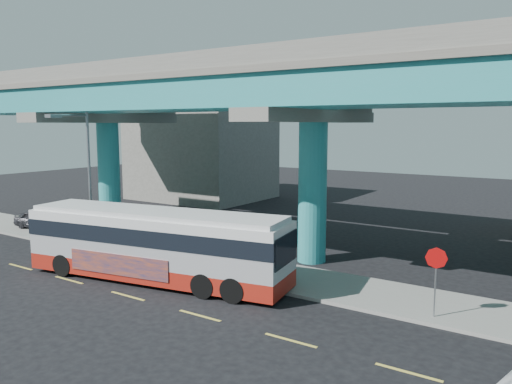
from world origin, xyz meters
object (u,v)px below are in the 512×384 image
Objects in this scene: transit_bus at (156,242)px; stop_sign at (436,267)px; parked_car at (39,219)px; street_lamp at (80,161)px.

transit_bus reaches higher than stop_sign.
stop_sign is at bearing 0.64° from transit_bus.
stop_sign reaches higher than parked_car.
parked_car is 27.06m from stop_sign.
transit_bus is 5.01× the size of stop_sign.
transit_bus is at bearing -11.59° from street_lamp.
transit_bus reaches higher than parked_car.
transit_bus is at bearing -157.56° from stop_sign.
street_lamp is (7.69, -2.17, 4.48)m from parked_car.
transit_bus is 3.49× the size of parked_car.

